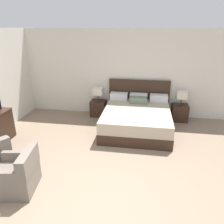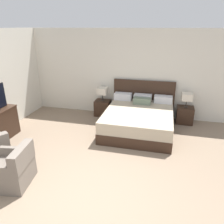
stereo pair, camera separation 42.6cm
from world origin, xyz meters
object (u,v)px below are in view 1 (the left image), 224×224
Objects in this scene: nightstand_left at (98,108)px; table_lamp_left at (98,91)px; armchair_companion at (17,175)px; table_lamp_right at (182,95)px; nightstand_right at (180,113)px; bed at (137,118)px.

nightstand_left is 1.18× the size of table_lamp_left.
armchair_companion is (-0.66, -3.58, -0.52)m from table_lamp_left.
armchair_companion is at bearing -100.52° from nightstand_left.
nightstand_right is at bearing -90.00° from table_lamp_right.
bed is 4.27× the size of nightstand_right.
nightstand_left is 1.00× the size of nightstand_right.
bed reaches higher than armchair_companion.
table_lamp_right reaches higher than armchair_companion.
bed is 1.48m from nightstand_right.
nightstand_left is 1.18× the size of table_lamp_right.
nightstand_right is at bearing 0.00° from nightstand_left.
table_lamp_left is 3.68m from armchair_companion.
nightstand_right is (1.27, 0.77, -0.07)m from bed.
nightstand_right is 2.59m from table_lamp_left.
nightstand_left and nightstand_right have the same top height.
bed reaches higher than table_lamp_right.
table_lamp_right reaches higher than nightstand_right.
bed is at bearing 55.45° from armchair_companion.
armchair_companion is at bearing -131.80° from nightstand_right.
bed reaches higher than table_lamp_left.
bed is 2.70× the size of armchair_companion.
armchair_companion is (-0.66, -3.58, 0.04)m from nightstand_left.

